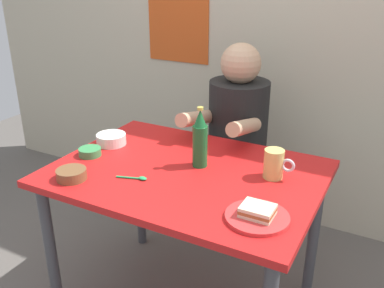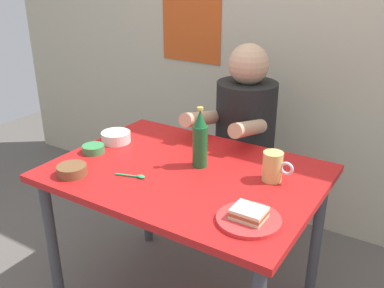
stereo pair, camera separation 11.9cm
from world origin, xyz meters
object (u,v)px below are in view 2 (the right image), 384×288
object	(u,v)px
sandwich	(249,213)
rice_bowl_white	(116,137)
plate_orange	(249,220)
beer_bottle	(200,140)
stool	(242,188)
dining_table	(186,190)
person_seated	(245,121)
beer_mug	(273,167)

from	to	relation	value
sandwich	rice_bowl_white	bearing A→B (deg)	160.97
plate_orange	sandwich	xyz separation A→B (m)	(0.00, 0.00, 0.02)
beer_bottle	rice_bowl_white	size ratio (longest dim) A/B	1.87
stool	rice_bowl_white	xyz separation A→B (m)	(-0.42, -0.55, 0.42)
dining_table	person_seated	xyz separation A→B (m)	(-0.03, 0.62, 0.12)
plate_orange	beer_bottle	distance (m)	0.47
sandwich	rice_bowl_white	xyz separation A→B (m)	(-0.84, 0.29, -0.00)
stool	person_seated	world-z (taller)	person_seated
stool	plate_orange	size ratio (longest dim) A/B	2.05
dining_table	beer_mug	xyz separation A→B (m)	(0.34, 0.11, 0.15)
dining_table	beer_bottle	size ratio (longest dim) A/B	4.20
person_seated	beer_mug	world-z (taller)	person_seated
person_seated	beer_mug	distance (m)	0.63
stool	person_seated	bearing A→B (deg)	-90.00
dining_table	beer_bottle	world-z (taller)	beer_bottle
stool	sandwich	bearing A→B (deg)	-63.87
sandwich	beer_bottle	bearing A→B (deg)	142.29
person_seated	beer_mug	xyz separation A→B (m)	(0.37, -0.51, 0.03)
person_seated	plate_orange	world-z (taller)	person_seated
beer_mug	beer_bottle	xyz separation A→B (m)	(-0.31, -0.04, 0.06)
dining_table	stool	xyz separation A→B (m)	(-0.03, 0.63, -0.30)
plate_orange	beer_bottle	bearing A→B (deg)	142.29
dining_table	rice_bowl_white	distance (m)	0.47
stool	beer_mug	bearing A→B (deg)	-55.02
person_seated	beer_bottle	size ratio (longest dim) A/B	2.75
person_seated	rice_bowl_white	xyz separation A→B (m)	(-0.42, -0.54, 0.00)
plate_orange	beer_mug	bearing A→B (deg)	98.34
sandwich	beer_bottle	size ratio (longest dim) A/B	0.42
person_seated	sandwich	world-z (taller)	person_seated
dining_table	sandwich	bearing A→B (deg)	-28.58
plate_orange	dining_table	bearing A→B (deg)	151.42
dining_table	sandwich	xyz separation A→B (m)	(0.39, -0.21, 0.13)
stool	beer_bottle	world-z (taller)	beer_bottle
plate_orange	stool	bearing A→B (deg)	116.13
sandwich	rice_bowl_white	size ratio (longest dim) A/B	0.79
plate_orange	beer_mug	distance (m)	0.33
dining_table	plate_orange	xyz separation A→B (m)	(0.39, -0.21, 0.10)
rice_bowl_white	dining_table	bearing A→B (deg)	-9.80
beer_mug	dining_table	bearing A→B (deg)	-162.58
stool	plate_orange	bearing A→B (deg)	-63.87
sandwich	dining_table	bearing A→B (deg)	151.42
person_seated	stool	bearing A→B (deg)	90.00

